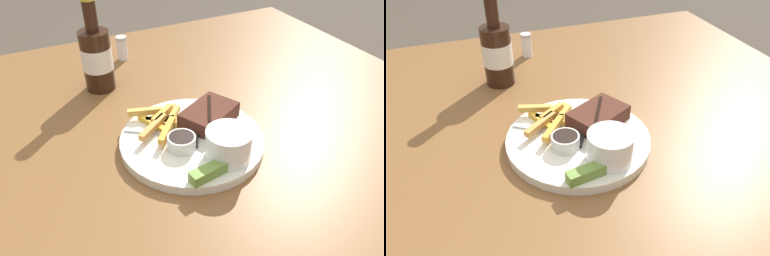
{
  "view_description": "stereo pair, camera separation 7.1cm",
  "coord_description": "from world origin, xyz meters",
  "views": [
    {
      "loc": [
        -0.26,
        -0.51,
        1.22
      ],
      "look_at": [
        0.0,
        0.0,
        0.8
      ],
      "focal_mm": 35.0,
      "sensor_mm": 36.0,
      "label": 1
    },
    {
      "loc": [
        -0.19,
        -0.54,
        1.22
      ],
      "look_at": [
        0.0,
        0.0,
        0.8
      ],
      "focal_mm": 35.0,
      "sensor_mm": 36.0,
      "label": 2
    }
  ],
  "objects": [
    {
      "name": "coleslaw_cup",
      "position": [
        0.03,
        -0.08,
        0.81
      ],
      "size": [
        0.08,
        0.08,
        0.06
      ],
      "color": "white",
      "rests_on": "dinner_plate"
    },
    {
      "name": "fries_pile",
      "position": [
        -0.04,
        0.06,
        0.79
      ],
      "size": [
        0.12,
        0.13,
        0.02
      ],
      "color": "gold",
      "rests_on": "dinner_plate"
    },
    {
      "name": "pickle_spear",
      "position": [
        -0.02,
        -0.11,
        0.79
      ],
      "size": [
        0.08,
        0.03,
        0.02
      ],
      "color": "olive",
      "rests_on": "dinner_plate"
    },
    {
      "name": "dinner_plate",
      "position": [
        0.0,
        0.0,
        0.77
      ],
      "size": [
        0.28,
        0.28,
        0.02
      ],
      "color": "silver",
      "rests_on": "dining_table"
    },
    {
      "name": "steak_portion",
      "position": [
        0.05,
        0.03,
        0.8
      ],
      "size": [
        0.14,
        0.12,
        0.03
      ],
      "color": "#472319",
      "rests_on": "dinner_plate"
    },
    {
      "name": "knife_utensil",
      "position": [
        0.02,
        0.02,
        0.79
      ],
      "size": [
        0.1,
        0.15,
        0.01
      ],
      "rotation": [
        0.0,
        0.0,
        1.05
      ],
      "color": "#B7B7BC",
      "rests_on": "dinner_plate"
    },
    {
      "name": "salt_shaker",
      "position": [
        0.0,
        0.42,
        0.8
      ],
      "size": [
        0.03,
        0.03,
        0.07
      ],
      "color": "white",
      "rests_on": "dining_table"
    },
    {
      "name": "dipping_sauce_cup",
      "position": [
        -0.03,
        -0.02,
        0.8
      ],
      "size": [
        0.05,
        0.05,
        0.03
      ],
      "color": "silver",
      "rests_on": "dinner_plate"
    },
    {
      "name": "fork_utensil",
      "position": [
        -0.06,
        0.04,
        0.78
      ],
      "size": [
        0.12,
        0.09,
        0.0
      ],
      "rotation": [
        0.0,
        0.0,
        5.67
      ],
      "color": "#B7B7BC",
      "rests_on": "dinner_plate"
    },
    {
      "name": "dining_table",
      "position": [
        0.0,
        0.0,
        0.69
      ],
      "size": [
        1.27,
        1.2,
        0.76
      ],
      "color": "brown",
      "rests_on": "ground_plane"
    },
    {
      "name": "beer_bottle",
      "position": [
        -0.1,
        0.3,
        0.85
      ],
      "size": [
        0.07,
        0.07,
        0.23
      ],
      "color": "black",
      "rests_on": "dining_table"
    }
  ]
}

